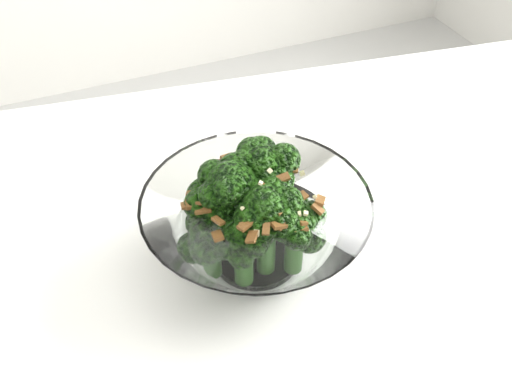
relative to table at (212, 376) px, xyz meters
name	(u,v)px	position (x,y,z in m)	size (l,w,h in m)	color
table	(212,376)	(0.00, 0.00, 0.00)	(1.30, 0.96, 0.75)	white
broccoli_dish	(255,224)	(0.07, 0.06, 0.12)	(0.21, 0.21, 0.12)	white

